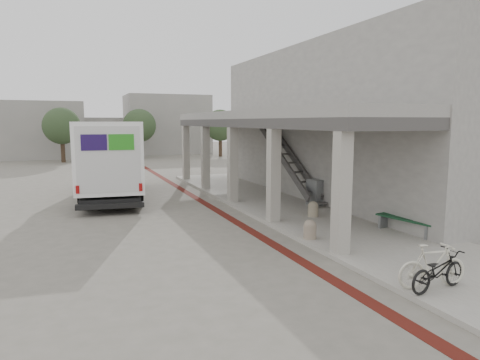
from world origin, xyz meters
name	(u,v)px	position (x,y,z in m)	size (l,w,h in m)	color
ground	(221,233)	(0.00, 0.00, 0.00)	(120.00, 120.00, 0.00)	#686459
bike_lane_stripe	(229,218)	(1.00, 2.00, 0.01)	(0.35, 40.00, 0.01)	#4F160F
sidewalk	(327,221)	(4.00, 0.00, 0.06)	(4.40, 28.00, 0.12)	gray
transit_building	(327,125)	(6.83, 4.50, 3.40)	(7.60, 17.00, 7.00)	gray
distant_backdrop	(85,130)	(-2.84, 35.89, 2.70)	(28.00, 10.00, 6.50)	gray
tree_left	(62,126)	(-5.00, 28.00, 3.18)	(3.20, 3.20, 4.80)	#38281C
tree_mid	(139,126)	(2.00, 30.00, 3.18)	(3.20, 3.20, 4.80)	#38281C
tree_right	(220,125)	(10.00, 29.00, 3.18)	(3.20, 3.20, 4.80)	#38281C
fedex_truck	(111,158)	(-2.64, 7.98, 1.90)	(3.45, 8.58, 3.56)	black
bench	(406,222)	(5.20, -2.52, 0.45)	(0.82, 2.03, 0.47)	slate
bollard_near	(310,229)	(2.10, -1.98, 0.41)	(0.38, 0.38, 0.57)	gray
bollard_far	(313,209)	(3.76, 0.58, 0.40)	(0.37, 0.37, 0.56)	gray
utility_cabinet	(315,192)	(5.00, 2.45, 0.65)	(0.48, 0.64, 1.07)	gray
bicycle_black	(438,271)	(2.50, -6.36, 0.53)	(0.55, 1.57, 0.82)	black
bicycle_cream	(432,266)	(2.50, -6.20, 0.59)	(0.44, 1.57, 0.94)	silver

